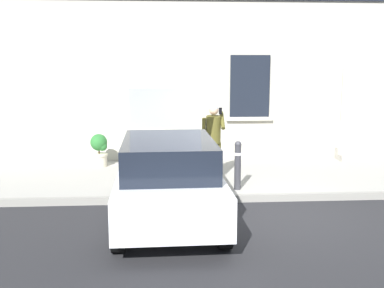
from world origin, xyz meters
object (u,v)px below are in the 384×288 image
hatchback_car_white (168,177)px  planter_cream (99,149)px  bollard_near_person (238,163)px  planter_olive (187,148)px  person_on_phone (213,137)px

hatchback_car_white → planter_cream: bearing=114.1°
bollard_near_person → planter_olive: size_ratio=1.22×
bollard_near_person → planter_cream: bearing=142.5°
planter_olive → planter_cream: bearing=-177.1°
bollard_near_person → planter_olive: 2.77m
hatchback_car_white → planter_olive: bearing=82.2°
hatchback_car_white → planter_cream: hatchback_car_white is taller
bollard_near_person → planter_cream: (-3.23, 2.48, -0.11)m
person_on_phone → planter_cream: person_on_phone is taller
hatchback_car_white → planter_cream: (-1.75, 3.91, -0.19)m
planter_cream → person_on_phone: bearing=-29.0°
planter_cream → planter_olive: 2.31m
bollard_near_person → person_on_phone: 1.11m
bollard_near_person → planter_cream: size_ratio=1.22×
planter_olive → bollard_near_person: bearing=-70.3°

